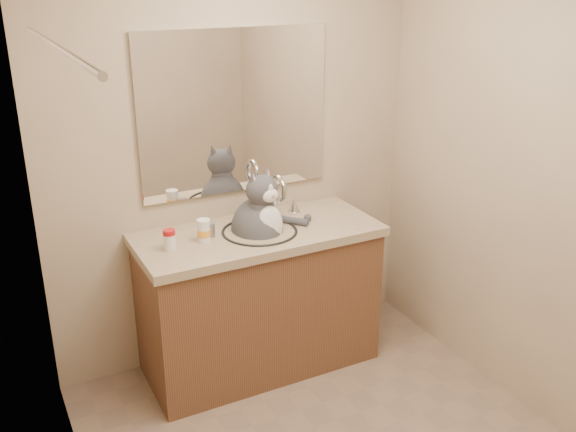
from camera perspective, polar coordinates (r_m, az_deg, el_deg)
The scene contains 8 objects.
room at distance 2.59m, azimuth 6.17°, elevation -1.40°, with size 2.22×2.52×2.42m.
vanity at distance 3.68m, azimuth -2.56°, elevation -7.15°, with size 1.34×0.59×1.12m.
mirror at distance 3.56m, azimuth -4.69°, elevation 9.16°, with size 1.10×0.02×0.90m, color white.
shower_curtain at distance 2.40m, azimuth -17.15°, elevation -8.70°, with size 0.02×1.30×1.93m.
cat at distance 3.50m, azimuth -2.60°, elevation -0.91°, with size 0.47×0.38×0.57m.
pill_bottle_redcap at distance 3.30m, azimuth -10.49°, elevation -2.10°, with size 0.08×0.08×0.11m.
pill_bottle_orange at distance 3.37m, azimuth -7.49°, elevation -1.33°, with size 0.09×0.09×0.12m.
grey_canister at distance 3.43m, azimuth -6.91°, elevation -1.23°, with size 0.05×0.05×0.08m.
Camera 1 is at (-1.34, -1.98, 2.19)m, focal length 40.00 mm.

